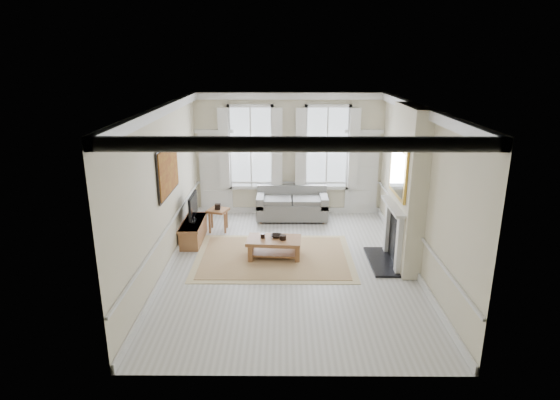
{
  "coord_description": "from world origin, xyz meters",
  "views": [
    {
      "loc": [
        -0.17,
        -9.18,
        4.34
      ],
      "look_at": [
        -0.23,
        0.78,
        1.25
      ],
      "focal_mm": 30.0,
      "sensor_mm": 36.0,
      "label": 1
    }
  ],
  "objects_px": {
    "coffee_table": "(274,242)",
    "side_table": "(218,213)",
    "sofa": "(292,206)",
    "tv_stand": "(193,231)"
  },
  "relations": [
    {
      "from": "sofa",
      "to": "tv_stand",
      "type": "relative_size",
      "value": 1.39
    },
    {
      "from": "side_table",
      "to": "tv_stand",
      "type": "relative_size",
      "value": 0.43
    },
    {
      "from": "coffee_table",
      "to": "tv_stand",
      "type": "height_order",
      "value": "tv_stand"
    },
    {
      "from": "coffee_table",
      "to": "tv_stand",
      "type": "relative_size",
      "value": 0.89
    },
    {
      "from": "side_table",
      "to": "coffee_table",
      "type": "bearing_deg",
      "value": -49.11
    },
    {
      "from": "side_table",
      "to": "sofa",
      "type": "bearing_deg",
      "value": 26.46
    },
    {
      "from": "sofa",
      "to": "side_table",
      "type": "xyz_separation_m",
      "value": [
        -1.92,
        -0.95,
        0.1
      ]
    },
    {
      "from": "sofa",
      "to": "side_table",
      "type": "height_order",
      "value": "sofa"
    },
    {
      "from": "coffee_table",
      "to": "side_table",
      "type": "bearing_deg",
      "value": 135.38
    },
    {
      "from": "coffee_table",
      "to": "tv_stand",
      "type": "bearing_deg",
      "value": 158.08
    }
  ]
}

